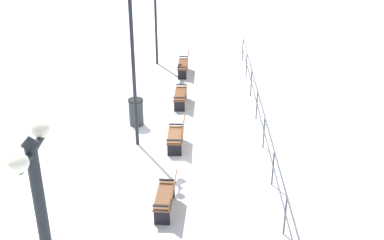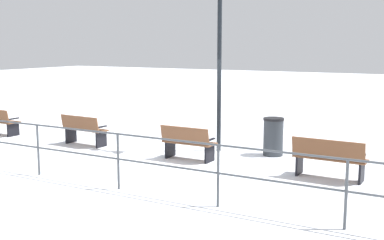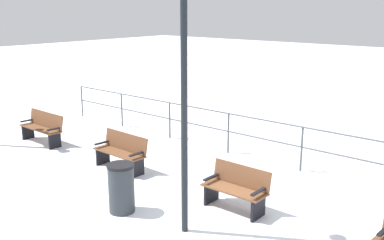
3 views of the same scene
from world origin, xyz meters
The scene contains 7 objects.
ground_plane centered at (0.00, 0.00, 0.00)m, with size 80.00×80.00×0.00m, color white.
bench_nearest centered at (-0.15, -7.07, 0.50)m, with size 0.52×1.70×0.93m.
bench_second centered at (-0.16, -3.54, 0.48)m, with size 0.56×1.57×0.91m.
bench_third centered at (-0.12, 0.00, 0.45)m, with size 0.58×1.36×0.89m.
lamppost_middle centered at (1.25, -0.20, 3.66)m, with size 0.28×1.08×5.29m.
waterfront_railing centered at (-2.96, 0.00, 0.79)m, with size 0.05×17.92×1.16m.
trash_bin centered at (1.45, -1.69, 0.50)m, with size 0.54×0.54×1.00m.
Camera 3 is at (6.91, 4.75, 4.02)m, focal length 41.94 mm.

